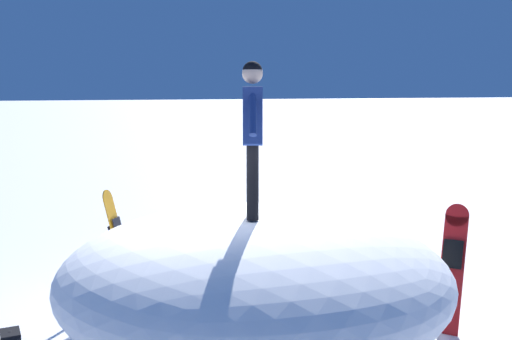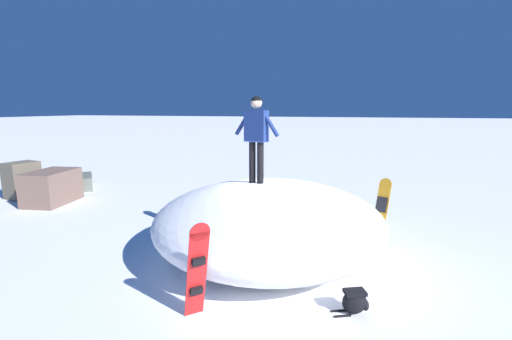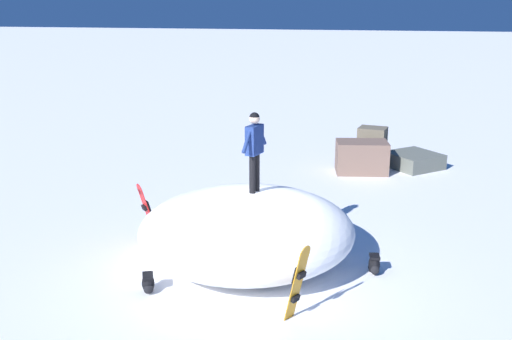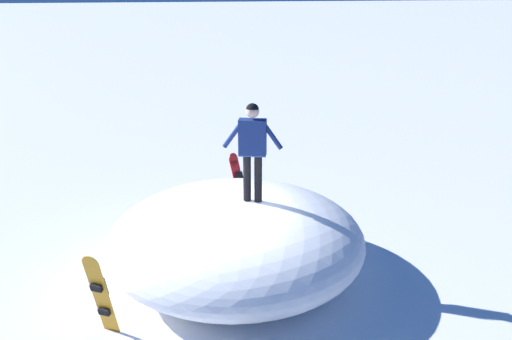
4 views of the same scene
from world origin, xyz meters
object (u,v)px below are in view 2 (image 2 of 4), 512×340
snowboarder_standing (256,131)px  snowboard_secondary_upright (381,211)px  snowboard_primary_upright (197,270)px  backpack_near (355,301)px  backpack_far (292,211)px

snowboarder_standing → snowboard_secondary_upright: size_ratio=1.15×
snowboard_primary_upright → backpack_near: bearing=-157.6°
snowboarder_standing → snowboard_secondary_upright: bearing=-151.4°
snowboarder_standing → snowboard_primary_upright: (0.09, 2.65, -1.87)m
backpack_near → backpack_far: (1.90, -4.46, 0.02)m
backpack_near → backpack_far: backpack_far is taller
snowboarder_standing → backpack_near: 3.72m
snowboard_secondary_upright → backpack_far: size_ratio=2.90×
snowboard_primary_upright → snowboard_secondary_upright: (-2.70, -4.08, -0.03)m
snowboard_secondary_upright → backpack_near: (0.47, 3.15, -0.61)m
snowboard_primary_upright → backpack_far: 5.43m
snowboarder_standing → backpack_near: size_ratio=2.97×
snowboard_primary_upright → backpack_near: 2.50m
snowboard_primary_upright → snowboard_secondary_upright: 4.89m
backpack_far → snowboarder_standing: bearing=84.9°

